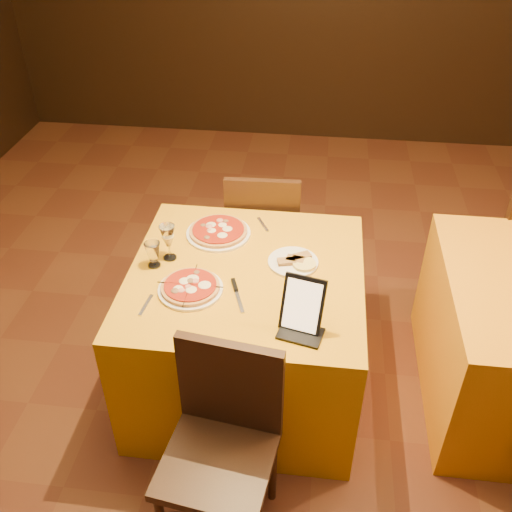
# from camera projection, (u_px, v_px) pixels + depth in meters

# --- Properties ---
(floor) EXTENTS (6.00, 7.00, 0.01)m
(floor) POSITION_uv_depth(u_px,v_px,m) (314.00, 433.00, 2.85)
(floor) COLOR #5E2D19
(floor) RESTS_ON ground
(main_table) EXTENTS (1.10, 1.10, 0.75)m
(main_table) POSITION_uv_depth(u_px,v_px,m) (247.00, 329.00, 2.90)
(main_table) COLOR orange
(main_table) RESTS_ON floor
(chair_main_near) EXTENTS (0.50, 0.50, 0.91)m
(chair_main_near) POSITION_uv_depth(u_px,v_px,m) (218.00, 462.00, 2.20)
(chair_main_near) COLOR black
(chair_main_near) RESTS_ON floor
(chair_main_far) EXTENTS (0.39, 0.39, 0.91)m
(chair_main_far) POSITION_uv_depth(u_px,v_px,m) (264.00, 231.00, 3.48)
(chair_main_far) COLOR black
(chair_main_far) RESTS_ON floor
(pizza_near) EXTENTS (0.29, 0.29, 0.03)m
(pizza_near) POSITION_uv_depth(u_px,v_px,m) (190.00, 288.00, 2.56)
(pizza_near) COLOR white
(pizza_near) RESTS_ON main_table
(pizza_far) EXTENTS (0.33, 0.33, 0.03)m
(pizza_far) POSITION_uv_depth(u_px,v_px,m) (218.00, 232.00, 2.92)
(pizza_far) COLOR white
(pizza_far) RESTS_ON main_table
(cutlet_dish) EXTENTS (0.24, 0.24, 0.03)m
(cutlet_dish) POSITION_uv_depth(u_px,v_px,m) (293.00, 261.00, 2.72)
(cutlet_dish) COLOR white
(cutlet_dish) RESTS_ON main_table
(wine_glass) EXTENTS (0.09, 0.09, 0.19)m
(wine_glass) POSITION_uv_depth(u_px,v_px,m) (168.00, 242.00, 2.71)
(wine_glass) COLOR #FBE68F
(wine_glass) RESTS_ON main_table
(water_glass) EXTENTS (0.09, 0.09, 0.13)m
(water_glass) POSITION_uv_depth(u_px,v_px,m) (153.00, 255.00, 2.68)
(water_glass) COLOR silver
(water_glass) RESTS_ON main_table
(tablet) EXTENTS (0.19, 0.13, 0.23)m
(tablet) POSITION_uv_depth(u_px,v_px,m) (303.00, 305.00, 2.31)
(tablet) COLOR black
(tablet) RESTS_ON main_table
(knife) EXTENTS (0.08, 0.20, 0.01)m
(knife) POSITION_uv_depth(u_px,v_px,m) (238.00, 298.00, 2.52)
(knife) COLOR silver
(knife) RESTS_ON main_table
(fork_near) EXTENTS (0.03, 0.14, 0.01)m
(fork_near) POSITION_uv_depth(u_px,v_px,m) (146.00, 305.00, 2.48)
(fork_near) COLOR #AEADB4
(fork_near) RESTS_ON main_table
(fork_far) EXTENTS (0.08, 0.13, 0.01)m
(fork_far) POSITION_uv_depth(u_px,v_px,m) (263.00, 225.00, 2.99)
(fork_far) COLOR #A7A7AE
(fork_far) RESTS_ON main_table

